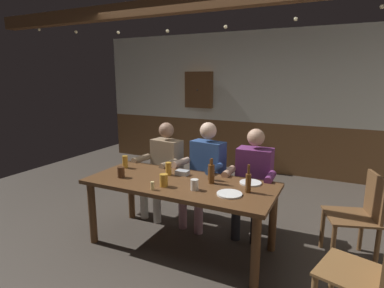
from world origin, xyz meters
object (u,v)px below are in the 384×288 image
Objects in this scene: bottle_1 at (248,182)px; pint_glass_1 at (164,180)px; person_0 at (163,165)px; chair_empty_near_right at (359,215)px; wall_dart_cabinet at (199,90)px; condiment_caddy at (182,173)px; pint_glass_2 at (195,185)px; person_1 at (204,169)px; pint_glass_3 at (125,162)px; chair_empty_near_left at (367,274)px; pint_glass_0 at (121,172)px; bottle_2 at (210,172)px; dining_table at (180,190)px; person_2 at (253,177)px; plate_0 at (250,183)px; table_candle at (152,186)px; bottle_0 at (212,173)px; plate_1 at (229,194)px; pint_glass_4 at (169,169)px.

bottle_1 is 0.81m from pint_glass_1.
person_0 is 9.62× the size of pint_glass_1.
chair_empty_near_right is 3.88m from wall_dart_cabinet.
condiment_caddy is 0.48m from pint_glass_2.
person_1 reaches higher than pint_glass_3.
chair_empty_near_left is 3.32× the size of bottle_1.
pint_glass_0 is 0.36m from pint_glass_3.
chair_empty_near_left reaches higher than pint_glass_0.
pint_glass_1 is at bearing -131.04° from bottle_2.
dining_table is 0.88m from person_0.
plate_0 is at bearing 99.92° from person_2.
person_1 is 0.95m from pint_glass_3.
wall_dart_cabinet reaches higher than person_0.
pint_glass_2 is at bearing 8.15° from pint_glass_1.
pint_glass_2 is at bearing -16.24° from pint_glass_3.
table_candle is (0.47, -0.97, 0.10)m from person_0.
bottle_1 is at bearing 99.46° from person_2.
person_1 reaches higher than pint_glass_1.
chair_empty_near_right is 1.00× the size of chair_empty_near_left.
person_0 is at bearing -1.13° from person_2.
person_2 is at bearing 55.32° from bottle_2.
person_1 is at bearing 31.55° from pint_glass_3.
wall_dart_cabinet is at bearing 117.00° from bottle_2.
chair_empty_near_right is 1.14m from bottle_1.
wall_dart_cabinet is (-1.09, 3.17, 0.73)m from pint_glass_1.
pint_glass_3 is (-1.12, 0.06, -0.03)m from bottle_0.
bottle_2 is at bearing 53.79° from person_2.
wall_dart_cabinet reaches higher than plate_1.
person_1 is 5.32× the size of plate_1.
plate_1 is 2.04× the size of pint_glass_0.
pint_glass_4 is at bearing 35.64° from pint_glass_0.
person_0 reaches higher than plate_1.
wall_dart_cabinet is (-1.08, 2.77, 0.77)m from condiment_caddy.
pint_glass_0 is at bearing -162.38° from plate_0.
person_2 is at bearing 48.33° from dining_table.
pint_glass_1 reaches higher than condiment_caddy.
table_candle is 0.70× the size of pint_glass_0.
person_1 reaches higher than pint_glass_0.
bottle_0 is 0.97m from pint_glass_0.
pint_glass_0 reaches higher than table_candle.
plate_1 is at bearing 87.92° from person_2.
table_candle is at bearing -94.20° from condiment_caddy.
table_candle is 0.14m from pint_glass_1.
chair_empty_near_left is at bearing 161.29° from person_0.
dining_table is 8.33× the size of plate_1.
pint_glass_1 is (-0.65, -0.07, 0.05)m from plate_1.
pint_glass_0 is at bearing -80.30° from wall_dart_cabinet.
dining_table is 13.82× the size of pint_glass_4.
pint_glass_1 is (-0.06, -0.84, 0.11)m from person_1.
plate_1 is 0.66m from pint_glass_1.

